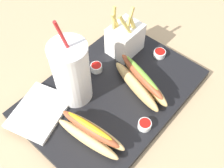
{
  "coord_description": "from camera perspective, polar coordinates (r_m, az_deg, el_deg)",
  "views": [
    {
      "loc": [
        0.28,
        0.25,
        0.56
      ],
      "look_at": [
        0.0,
        0.0,
        0.05
      ],
      "focal_mm": 41.72,
      "sensor_mm": 36.0,
      "label": 1
    }
  ],
  "objects": [
    {
      "name": "ground_plane",
      "position": [
        0.68,
        0.0,
        -2.99
      ],
      "size": [
        2.4,
        2.4,
        0.02
      ],
      "primitive_type": "cube",
      "color": "tan"
    },
    {
      "name": "ketchup_cup_1",
      "position": [
        0.74,
        10.39,
        6.65
      ],
      "size": [
        0.03,
        0.03,
        0.02
      ],
      "color": "white",
      "rests_on": "food_tray"
    },
    {
      "name": "soda_cup",
      "position": [
        0.59,
        -8.81,
        2.4
      ],
      "size": [
        0.09,
        0.09,
        0.24
      ],
      "color": "white",
      "rests_on": "food_tray"
    },
    {
      "name": "fries_basket",
      "position": [
        0.72,
        2.83,
        9.88
      ],
      "size": [
        0.09,
        0.07,
        0.15
      ],
      "color": "white",
      "rests_on": "food_tray"
    },
    {
      "name": "ketchup_cup_3",
      "position": [
        0.6,
        7.17,
        -8.81
      ],
      "size": [
        0.03,
        0.03,
        0.02
      ],
      "color": "white",
      "rests_on": "food_tray"
    },
    {
      "name": "napkin_stack",
      "position": [
        0.64,
        -15.64,
        -5.84
      ],
      "size": [
        0.16,
        0.14,
        0.01
      ],
      "primitive_type": "cube",
      "rotation": [
        0.0,
        0.0,
        0.29
      ],
      "color": "white",
      "rests_on": "food_tray"
    },
    {
      "name": "food_tray",
      "position": [
        0.67,
        0.0,
        -2.04
      ],
      "size": [
        0.44,
        0.31,
        0.02
      ],
      "primitive_type": "cube",
      "color": "black",
      "rests_on": "ground_plane"
    },
    {
      "name": "ketchup_cup_2",
      "position": [
        0.69,
        -3.45,
        3.66
      ],
      "size": [
        0.03,
        0.03,
        0.02
      ],
      "color": "white",
      "rests_on": "food_tray"
    },
    {
      "name": "hot_dog_2",
      "position": [
        0.57,
        -4.72,
        -10.68
      ],
      "size": [
        0.07,
        0.17,
        0.06
      ],
      "color": "#DBB775",
      "rests_on": "food_tray"
    },
    {
      "name": "hot_dog_1",
      "position": [
        0.65,
        6.25,
        0.51
      ],
      "size": [
        0.1,
        0.18,
        0.07
      ],
      "color": "tan",
      "rests_on": "food_tray"
    }
  ]
}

